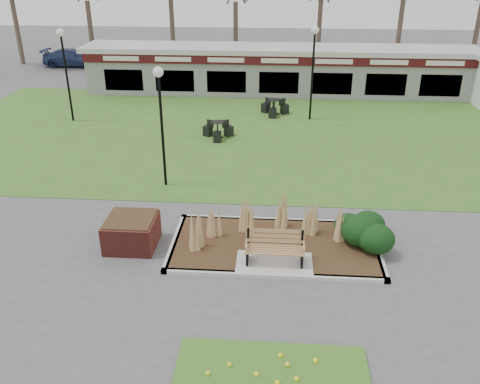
# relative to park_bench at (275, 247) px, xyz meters

# --- Properties ---
(ground) EXTENTS (100.00, 100.00, 0.00)m
(ground) POSITION_rel_park_bench_xyz_m (0.00, -0.25, -0.59)
(ground) COLOR #515154
(ground) RESTS_ON ground
(lawn) EXTENTS (34.00, 16.00, 0.02)m
(lawn) POSITION_rel_park_bench_xyz_m (0.00, 11.75, -0.58)
(lawn) COLOR #3B6720
(lawn) RESTS_ON ground
(planting_bed) EXTENTS (6.75, 3.40, 1.27)m
(planting_bed) POSITION_rel_park_bench_xyz_m (1.27, 1.10, -0.22)
(planting_bed) COLOR #362215
(planting_bed) RESTS_ON ground
(park_bench) EXTENTS (1.70, 0.66, 0.93)m
(park_bench) POSITION_rel_park_bench_xyz_m (0.00, 0.00, 0.00)
(park_bench) COLOR #A8744C
(park_bench) RESTS_ON ground
(brick_planter) EXTENTS (1.50, 1.50, 0.95)m
(brick_planter) POSITION_rel_park_bench_xyz_m (-4.40, 0.75, -0.11)
(brick_planter) COLOR maroon
(brick_planter) RESTS_ON ground
(food_pavilion) EXTENTS (24.60, 3.40, 2.90)m
(food_pavilion) POSITION_rel_park_bench_xyz_m (0.00, 19.71, 0.89)
(food_pavilion) COLOR gray
(food_pavilion) RESTS_ON ground
(lamp_post_mid_left) EXTENTS (0.38, 0.38, 4.59)m
(lamp_post_mid_left) POSITION_rel_park_bench_xyz_m (-4.30, 5.23, 2.76)
(lamp_post_mid_left) COLOR black
(lamp_post_mid_left) RESTS_ON ground
(lamp_post_mid_right) EXTENTS (0.40, 0.40, 4.86)m
(lamp_post_mid_right) POSITION_rel_park_bench_xyz_m (1.72, 14.16, 2.95)
(lamp_post_mid_right) COLOR black
(lamp_post_mid_right) RESTS_ON ground
(lamp_post_far_left) EXTENTS (0.39, 0.39, 4.76)m
(lamp_post_far_left) POSITION_rel_park_bench_xyz_m (-10.96, 13.00, 2.88)
(lamp_post_far_left) COLOR black
(lamp_post_far_left) RESTS_ON ground
(bistro_set_a) EXTENTS (1.58, 1.48, 0.85)m
(bistro_set_a) POSITION_rel_park_bench_xyz_m (-0.21, 14.91, -0.29)
(bistro_set_a) COLOR black
(bistro_set_a) RESTS_ON ground
(bistro_set_b) EXTENTS (1.53, 1.37, 0.81)m
(bistro_set_b) POSITION_rel_park_bench_xyz_m (-2.89, 10.83, -0.30)
(bistro_set_b) COLOR black
(bistro_set_b) RESTS_ON ground
(car_black) EXTENTS (4.21, 2.59, 1.31)m
(car_black) POSITION_rel_park_bench_xyz_m (-12.60, 25.90, 0.07)
(car_black) COLOR black
(car_black) RESTS_ON ground
(car_blue) EXTENTS (4.60, 1.89, 1.33)m
(car_blue) POSITION_rel_park_bench_xyz_m (-16.12, 26.75, 0.08)
(car_blue) COLOR navy
(car_blue) RESTS_ON ground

